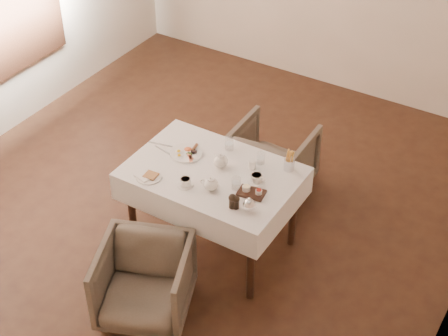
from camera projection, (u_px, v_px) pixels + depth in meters
table at (212, 183)px, 5.25m from camera, size 1.28×0.88×0.75m
armchair_near at (144, 282)px, 4.90m from camera, size 0.83×0.84×0.60m
armchair_far at (271, 159)px, 6.03m from camera, size 0.68×0.70×0.62m
breakfast_plate at (187, 152)px, 5.35m from camera, size 0.26×0.26×0.03m
side_plate at (148, 176)px, 5.11m from camera, size 0.20×0.19×0.02m
teapot_centre at (221, 160)px, 5.18m from camera, size 0.19×0.17×0.12m
teapot_front at (211, 183)px, 4.96m from camera, size 0.17×0.14×0.12m
creamer at (252, 164)px, 5.18m from camera, size 0.06×0.06×0.07m
teacup_near at (185, 182)px, 5.03m from camera, size 0.12×0.12×0.06m
teacup_far at (256, 178)px, 5.06m from camera, size 0.13×0.13×0.06m
glass_left at (229, 144)px, 5.37m from camera, size 0.09×0.09×0.10m
glass_mid at (236, 183)px, 4.98m from camera, size 0.09×0.09×0.09m
glass_right at (261, 158)px, 5.23m from camera, size 0.07×0.07×0.09m
condiment_board at (251, 192)px, 4.95m from camera, size 0.21×0.16×0.05m
pepper_mill_left at (232, 201)px, 4.81m from camera, size 0.07×0.07×0.12m
pepper_mill_right at (236, 202)px, 4.81m from camera, size 0.06×0.06×0.11m
silver_pot at (249, 204)px, 4.78m from camera, size 0.12×0.11×0.12m
fries_cup at (289, 161)px, 5.14m from camera, size 0.08×0.08×0.17m
cutlery_fork at (160, 144)px, 5.45m from camera, size 0.20×0.06×0.00m
cutlery_knife at (164, 151)px, 5.38m from camera, size 0.19×0.05×0.00m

